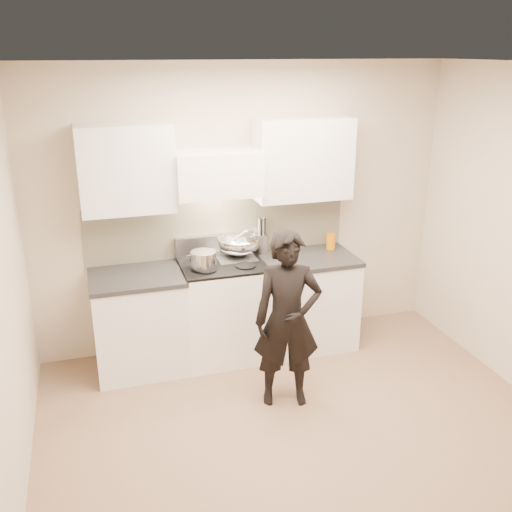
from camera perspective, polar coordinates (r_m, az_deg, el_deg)
The scene contains 11 objects.
ground_plane at distance 4.57m, azimuth 5.14°, elevation -17.70°, with size 4.00×4.00×0.00m, color #7F6249.
room_shell at distance 4.12m, azimuth 3.17°, elevation 3.19°, with size 4.04×3.54×2.70m.
stove at distance 5.40m, azimuth -3.30°, elevation -5.37°, with size 0.76×0.65×0.96m.
counter_right at distance 5.64m, azimuth 4.95°, elevation -4.44°, with size 0.92×0.67×0.92m.
counter_left at distance 5.30m, azimuth -11.56°, elevation -6.45°, with size 0.82×0.67×0.92m.
wok at distance 5.36m, azimuth -1.72°, elevation 1.26°, with size 0.40×0.49×0.32m.
stock_pot at distance 5.06m, azimuth -5.27°, elevation -0.36°, with size 0.32×0.27×0.15m.
utensil_crock at distance 5.52m, azimuth 0.55°, elevation 1.40°, with size 0.13×0.13×0.35m.
spice_jar at distance 5.55m, azimuth 2.63°, elevation 0.92°, with size 0.05×0.05×0.11m.
oil_glass at distance 5.68m, azimuth 7.49°, elevation 1.47°, with size 0.09×0.09×0.16m.
person at distance 4.60m, azimuth 3.16°, elevation -6.40°, with size 0.54×0.36×1.49m, color black.
Camera 1 is at (-1.41, -3.33, 2.79)m, focal length 40.00 mm.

